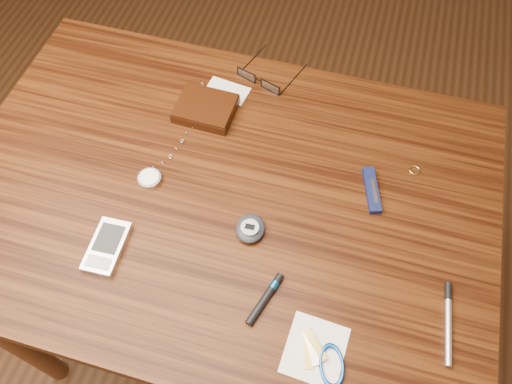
# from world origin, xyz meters

# --- Properties ---
(ground) EXTENTS (3.80, 3.80, 0.00)m
(ground) POSITION_xyz_m (0.00, 0.00, 0.00)
(ground) COLOR #472814
(ground) RESTS_ON ground
(desk) EXTENTS (1.00, 0.70, 0.75)m
(desk) POSITION_xyz_m (0.00, 0.00, 0.65)
(desk) COLOR #361908
(desk) RESTS_ON ground
(wallet_and_card) EXTENTS (0.13, 0.15, 0.03)m
(wallet_and_card) POSITION_xyz_m (-0.09, 0.17, 0.76)
(wallet_and_card) COLOR black
(wallet_and_card) RESTS_ON desk
(eyeglasses) EXTENTS (0.14, 0.14, 0.02)m
(eyeglasses) POSITION_xyz_m (-0.00, 0.28, 0.76)
(eyeglasses) COLOR black
(eyeglasses) RESTS_ON desk
(gold_ring) EXTENTS (0.02, 0.02, 0.00)m
(gold_ring) POSITION_xyz_m (0.34, 0.14, 0.75)
(gold_ring) COLOR tan
(gold_ring) RESTS_ON desk
(pocket_watch) EXTENTS (0.07, 0.28, 0.01)m
(pocket_watch) POSITION_xyz_m (-0.13, -0.01, 0.76)
(pocket_watch) COLOR silver
(pocket_watch) RESTS_ON desk
(pda_phone) EXTENTS (0.06, 0.10, 0.02)m
(pda_phone) POSITION_xyz_m (-0.15, -0.17, 0.76)
(pda_phone) COLOR silver
(pda_phone) RESTS_ON desk
(pedometer) EXTENTS (0.05, 0.06, 0.02)m
(pedometer) POSITION_xyz_m (0.07, -0.07, 0.76)
(pedometer) COLOR #21242D
(pedometer) RESTS_ON desk
(notepad_keys) EXTENTS (0.11, 0.10, 0.01)m
(notepad_keys) POSITION_xyz_m (0.24, -0.25, 0.75)
(notepad_keys) COLOR white
(notepad_keys) RESTS_ON desk
(pocket_knife) EXTENTS (0.05, 0.10, 0.01)m
(pocket_knife) POSITION_xyz_m (0.27, 0.07, 0.76)
(pocket_knife) COLOR #10173E
(pocket_knife) RESTS_ON desk
(silver_pen) EXTENTS (0.02, 0.13, 0.01)m
(silver_pen) POSITION_xyz_m (0.42, -0.13, 0.76)
(silver_pen) COLOR silver
(silver_pen) RESTS_ON desk
(black_blue_pen) EXTENTS (0.04, 0.10, 0.01)m
(black_blue_pen) POSITION_xyz_m (0.13, -0.18, 0.76)
(black_blue_pen) COLOR black
(black_blue_pen) RESTS_ON desk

